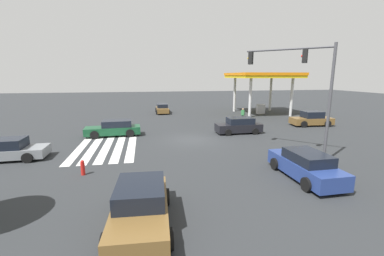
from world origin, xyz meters
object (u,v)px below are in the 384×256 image
object	(u,v)px
car_5	(239,126)
fire_hydrant	(83,168)
pedestrian	(243,114)
car_2	(114,129)
traffic_signal_mast	(305,80)
car_3	(7,150)
car_4	(305,166)
car_0	(162,109)
car_1	(312,119)
car_6	(141,206)

from	to	relation	value
car_5	fire_hydrant	world-z (taller)	car_5
car_5	pedestrian	xyz separation A→B (m)	(-5.95, 2.73, 0.17)
car_2	fire_hydrant	size ratio (longest dim) A/B	5.73
traffic_signal_mast	car_3	xyz separation A→B (m)	(-3.14, -18.94, -4.48)
traffic_signal_mast	car_4	size ratio (longest dim) A/B	1.53
car_0	car_5	bearing A→B (deg)	22.72
car_3	car_1	bearing A→B (deg)	13.07
traffic_signal_mast	pedestrian	world-z (taller)	traffic_signal_mast
car_0	car_4	distance (m)	26.75
car_0	pedestrian	world-z (taller)	pedestrian
car_3	car_5	bearing A→B (deg)	13.77
car_3	pedestrian	bearing A→B (deg)	26.36
car_0	car_4	xyz separation A→B (m)	(26.13, 5.73, 0.07)
car_5	fire_hydrant	xyz separation A→B (m)	(8.47, -12.29, -0.28)
car_1	car_5	distance (m)	9.46
car_2	car_0	bearing A→B (deg)	-113.86
car_1	pedestrian	xyz separation A→B (m)	(-3.81, -6.49, 0.16)
car_0	car_4	size ratio (longest dim) A/B	0.86
car_1	car_6	xyz separation A→B (m)	(16.11, -18.30, -0.00)
car_5	traffic_signal_mast	bearing A→B (deg)	97.79
car_0	car_3	world-z (taller)	car_3
car_4	fire_hydrant	distance (m)	12.09
car_0	car_5	size ratio (longest dim) A/B	0.96
car_1	car_4	world-z (taller)	car_1
car_2	car_3	size ratio (longest dim) A/B	1.06
car_2	fire_hydrant	xyz separation A→B (m)	(9.45, -0.68, -0.26)
car_1	car_6	size ratio (longest dim) A/B	0.94
car_1	fire_hydrant	distance (m)	23.98
car_1	car_2	distance (m)	20.86
car_0	pedestrian	bearing A→B (deg)	44.90
car_5	pedestrian	bearing A→B (deg)	-115.53
car_2	car_6	xyz separation A→B (m)	(14.96, 2.53, 0.03)
car_2	car_5	xyz separation A→B (m)	(0.99, 11.61, 0.02)
car_2	car_5	size ratio (longest dim) A/B	1.14
car_2	car_1	bearing A→B (deg)	-179.68
traffic_signal_mast	car_3	world-z (taller)	traffic_signal_mast
car_2	car_3	bearing A→B (deg)	40.53
car_2	pedestrian	world-z (taller)	pedestrian
car_5	pedestrian	size ratio (longest dim) A/B	2.71
car_3	car_4	world-z (taller)	car_4
traffic_signal_mast	pedestrian	size ratio (longest dim) A/B	4.59
car_1	fire_hydrant	world-z (taller)	car_1
pedestrian	fire_hydrant	bearing A→B (deg)	-1.66
car_4	car_6	size ratio (longest dim) A/B	1.00
traffic_signal_mast	car_3	bearing A→B (deg)	35.60
car_4	car_2	bearing A→B (deg)	41.54
traffic_signal_mast	car_0	bearing A→B (deg)	-26.99
fire_hydrant	car_0	bearing A→B (deg)	165.51
car_3	car_6	distance (m)	12.61
car_0	car_2	world-z (taller)	car_2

